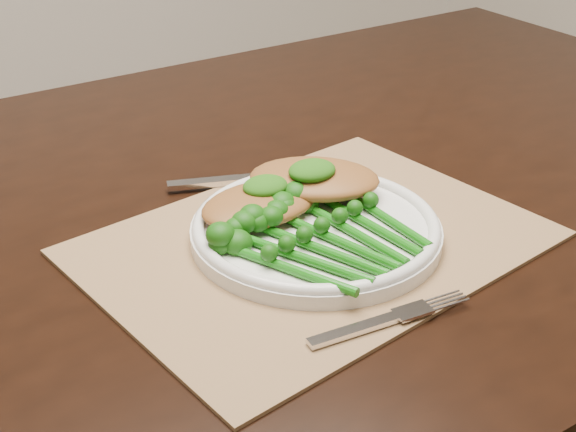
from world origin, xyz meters
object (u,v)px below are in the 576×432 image
placemat (314,243)px  broccolini_bundle (339,241)px  dinner_plate (316,228)px  chicken_fillet_left (259,204)px

placemat → broccolini_bundle: (0.00, -0.04, 0.02)m
broccolini_bundle → dinner_plate: bearing=72.3°
placemat → dinner_plate: bearing=28.3°
dinner_plate → placemat: bearing=-139.8°
chicken_fillet_left → placemat: bearing=-61.5°
dinner_plate → chicken_fillet_left: (-0.04, 0.05, 0.02)m
chicken_fillet_left → broccolini_bundle: 0.10m
dinner_plate → broccolini_bundle: (-0.00, -0.04, 0.01)m
placemat → chicken_fillet_left: bearing=113.8°
dinner_plate → chicken_fillet_left: 0.06m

